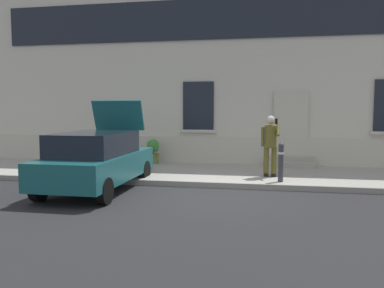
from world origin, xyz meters
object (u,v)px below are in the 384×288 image
Objects in this scene: person_on_phone at (270,142)px; bollard_near_person at (281,161)px; bollard_far_left at (123,157)px; planter_cream at (103,150)px; hatchback_car_teal at (97,160)px; planter_olive at (153,151)px.

bollard_near_person is at bearing -66.89° from person_on_phone.
planter_cream is at bearing 123.66° from bollard_far_left.
bollard_near_person is at bearing 15.45° from hatchback_car_teal.
planter_olive is at bearing 3.52° from planter_cream.
bollard_far_left is 0.60× the size of person_on_phone.
bollard_near_person reaches higher than planter_cream.
hatchback_car_teal is at bearing -164.55° from bollard_near_person.
bollard_far_left is at bearing -56.34° from planter_cream.
planter_olive is (-4.06, 2.08, -0.55)m from person_on_phone.
bollard_near_person is 1.22× the size of planter_olive.
person_on_phone is at bearing -27.06° from planter_olive.
planter_cream is (-5.92, 1.96, -0.55)m from person_on_phone.
planter_olive is at bearing 88.59° from bollard_far_left.
hatchback_car_teal is 3.90× the size of bollard_far_left.
planter_cream is (-1.56, 3.97, -0.19)m from hatchback_car_teal.
planter_olive is at bearing 85.88° from hatchback_car_teal.
person_on_phone reaches higher than planter_cream.
bollard_far_left is 2.81m from planter_olive.
planter_olive is at bearing 155.43° from person_on_phone.
bollard_near_person is (4.63, 1.28, -0.09)m from hatchback_car_teal.
person_on_phone is (4.13, 0.73, 0.44)m from bollard_far_left.
bollard_near_person is 1.00× the size of bollard_far_left.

